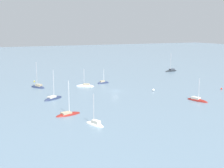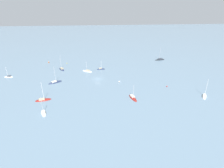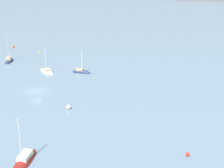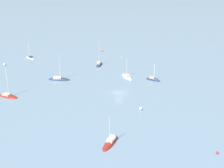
% 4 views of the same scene
% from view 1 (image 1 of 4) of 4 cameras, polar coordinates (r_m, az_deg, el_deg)
% --- Properties ---
extents(ground_plane, '(600.00, 600.00, 0.00)m').
position_cam_1_polar(ground_plane, '(108.87, 0.57, -1.30)').
color(ground_plane, slate).
extents(sailboat_0, '(5.01, 6.77, 10.33)m').
position_cam_1_polar(sailboat_0, '(118.30, -13.40, -0.59)').
color(sailboat_0, '#232D4C').
rests_on(sailboat_0, ground_plane).
extents(sailboat_1, '(8.46, 3.62, 10.45)m').
position_cam_1_polar(sailboat_1, '(162.57, 10.75, 2.33)').
color(sailboat_1, black).
rests_on(sailboat_1, ground_plane).
extents(sailboat_2, '(3.44, 5.82, 7.79)m').
position_cam_1_polar(sailboat_2, '(71.07, -3.17, -7.37)').
color(sailboat_2, white).
rests_on(sailboat_2, ground_plane).
extents(sailboat_3, '(6.82, 5.30, 7.38)m').
position_cam_1_polar(sailboat_3, '(118.40, -4.93, -0.37)').
color(sailboat_3, white).
rests_on(sailboat_3, ground_plane).
extents(sailboat_6, '(7.55, 5.72, 9.83)m').
position_cam_1_polar(sailboat_6, '(98.14, -10.73, -2.67)').
color(sailboat_6, '#232D4C').
rests_on(sailboat_6, ground_plane).
extents(sailboat_7, '(5.21, 1.81, 6.66)m').
position_cam_1_polar(sailboat_7, '(124.33, -1.63, 0.17)').
color(sailboat_7, '#232D4C').
rests_on(sailboat_7, ground_plane).
extents(sailboat_8, '(7.23, 3.80, 9.30)m').
position_cam_1_polar(sailboat_8, '(79.75, -8.05, -5.55)').
color(sailboat_8, maroon).
rests_on(sailboat_8, ground_plane).
extents(sailboat_9, '(3.52, 7.42, 7.57)m').
position_cam_1_polar(sailboat_9, '(97.58, 15.31, -2.92)').
color(sailboat_9, maroon).
rests_on(sailboat_9, ground_plane).
extents(mooring_buoy_0, '(0.86, 0.86, 0.86)m').
position_cam_1_polar(mooring_buoy_0, '(109.45, 7.56, -1.09)').
color(mooring_buoy_0, white).
rests_on(mooring_buoy_0, ground_plane).
extents(mooring_buoy_1, '(0.54, 0.54, 0.54)m').
position_cam_1_polar(mooring_buoy_1, '(131.32, -14.02, 0.48)').
color(mooring_buoy_1, yellow).
rests_on(mooring_buoy_1, ground_plane).
extents(mooring_buoy_2, '(0.58, 0.58, 0.58)m').
position_cam_1_polar(mooring_buoy_2, '(118.45, 19.39, -0.80)').
color(mooring_buoy_2, red).
rests_on(mooring_buoy_2, ground_plane).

